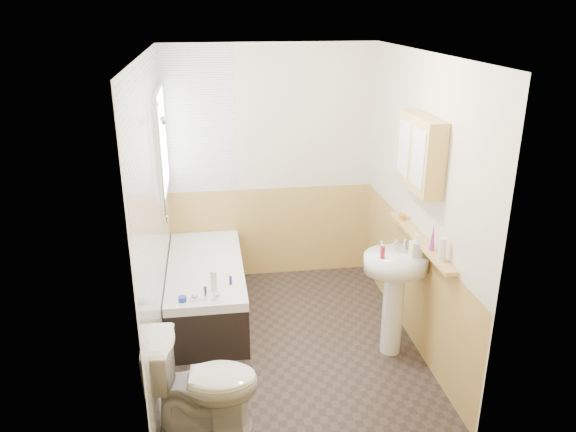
% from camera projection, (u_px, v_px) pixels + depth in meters
% --- Properties ---
extents(floor, '(2.80, 2.80, 0.00)m').
position_uv_depth(floor, '(290.00, 341.00, 5.06)').
color(floor, black).
rests_on(floor, ground).
extents(ceiling, '(2.80, 2.80, 0.00)m').
position_uv_depth(ceiling, '(291.00, 54.00, 4.17)').
color(ceiling, white).
rests_on(ceiling, ground).
extents(wall_back, '(2.20, 0.02, 2.50)m').
position_uv_depth(wall_back, '(271.00, 165.00, 5.92)').
color(wall_back, beige).
rests_on(wall_back, ground).
extents(wall_front, '(2.20, 0.02, 2.50)m').
position_uv_depth(wall_front, '(326.00, 293.00, 3.31)').
color(wall_front, beige).
rests_on(wall_front, ground).
extents(wall_left, '(0.02, 2.80, 2.50)m').
position_uv_depth(wall_left, '(153.00, 218.00, 4.46)').
color(wall_left, beige).
rests_on(wall_left, ground).
extents(wall_right, '(0.02, 2.80, 2.50)m').
position_uv_depth(wall_right, '(420.00, 204.00, 4.77)').
color(wall_right, beige).
rests_on(wall_right, ground).
extents(wainscot_right, '(0.01, 2.80, 1.00)m').
position_uv_depth(wainscot_right, '(410.00, 283.00, 5.03)').
color(wainscot_right, tan).
rests_on(wainscot_right, wall_right).
extents(wainscot_front, '(2.20, 0.01, 1.00)m').
position_uv_depth(wainscot_front, '(323.00, 395.00, 3.60)').
color(wainscot_front, tan).
rests_on(wainscot_front, wall_front).
extents(wainscot_back, '(2.20, 0.01, 1.00)m').
position_uv_depth(wainscot_back, '(272.00, 232.00, 6.17)').
color(wainscot_back, tan).
rests_on(wainscot_back, wall_back).
extents(tile_cladding_left, '(0.01, 2.80, 2.50)m').
position_uv_depth(tile_cladding_left, '(156.00, 218.00, 4.47)').
color(tile_cladding_left, white).
rests_on(tile_cladding_left, wall_left).
extents(tile_return_back, '(0.75, 0.01, 1.50)m').
position_uv_depth(tile_return_back, '(199.00, 121.00, 5.62)').
color(tile_return_back, white).
rests_on(tile_return_back, wall_back).
extents(window, '(0.03, 0.79, 0.99)m').
position_uv_depth(window, '(162.00, 141.00, 5.21)').
color(window, white).
rests_on(window, wall_left).
extents(bathtub, '(0.70, 1.61, 0.69)m').
position_uv_depth(bathtub, '(207.00, 289.00, 5.39)').
color(bathtub, black).
rests_on(bathtub, floor).
extents(shower_riser, '(0.10, 0.07, 1.08)m').
position_uv_depth(shower_riser, '(162.00, 152.00, 4.73)').
color(shower_riser, silver).
rests_on(shower_riser, wall_left).
extents(toilet, '(0.80, 0.49, 0.76)m').
position_uv_depth(toilet, '(204.00, 383.00, 3.90)').
color(toilet, white).
rests_on(toilet, floor).
extents(sink, '(0.54, 0.44, 1.04)m').
position_uv_depth(sink, '(395.00, 283.00, 4.69)').
color(sink, white).
rests_on(sink, floor).
extents(pine_shelf, '(0.10, 1.27, 0.03)m').
position_uv_depth(pine_shelf, '(420.00, 240.00, 4.61)').
color(pine_shelf, tan).
rests_on(pine_shelf, wall_right).
extents(medicine_cabinet, '(0.17, 0.65, 0.59)m').
position_uv_depth(medicine_cabinet, '(420.00, 153.00, 4.43)').
color(medicine_cabinet, tan).
rests_on(medicine_cabinet, wall_right).
extents(foam_can, '(0.06, 0.06, 0.18)m').
position_uv_depth(foam_can, '(442.00, 250.00, 4.17)').
color(foam_can, silver).
rests_on(foam_can, pine_shelf).
extents(green_bottle, '(0.05, 0.05, 0.22)m').
position_uv_depth(green_bottle, '(433.00, 237.00, 4.34)').
color(green_bottle, purple).
rests_on(green_bottle, pine_shelf).
extents(black_jar, '(0.07, 0.07, 0.04)m').
position_uv_depth(black_jar, '(403.00, 217.00, 5.00)').
color(black_jar, orange).
rests_on(black_jar, pine_shelf).
extents(soap_bottle, '(0.09, 0.19, 0.09)m').
position_uv_depth(soap_bottle, '(415.00, 251.00, 4.54)').
color(soap_bottle, silver).
rests_on(soap_bottle, sink).
extents(clear_bottle, '(0.05, 0.05, 0.10)m').
position_uv_depth(clear_bottle, '(383.00, 252.00, 4.51)').
color(clear_bottle, maroon).
rests_on(clear_bottle, sink).
extents(blue_gel, '(0.06, 0.04, 0.19)m').
position_uv_depth(blue_gel, '(214.00, 281.00, 4.77)').
color(blue_gel, silver).
rests_on(blue_gel, bathtub).
extents(cream_jar, '(0.07, 0.07, 0.04)m').
position_uv_depth(cream_jar, '(182.00, 299.00, 4.63)').
color(cream_jar, '#19339E').
rests_on(cream_jar, bathtub).
extents(orange_bottle, '(0.03, 0.03, 0.08)m').
position_uv_depth(orange_bottle, '(231.00, 280.00, 4.90)').
color(orange_bottle, navy).
rests_on(orange_bottle, bathtub).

